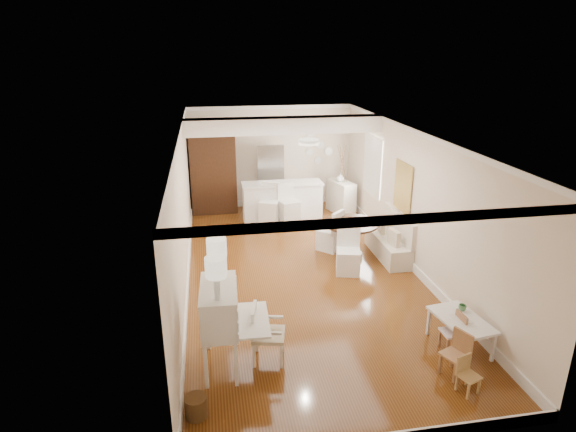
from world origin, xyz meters
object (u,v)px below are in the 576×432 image
object	(u,v)px
secretary_bureau	(220,328)
pantry_cabinet	(213,171)
slip_chair_far	(330,230)
bar_stool_right	(289,206)
kids_chair_a	(455,354)
breakfast_counter	(282,202)
kids_chair_c	(469,376)
bar_stool_left	(269,206)
kids_table	(460,333)
fridge	(283,177)
gustavian_armchair	(268,334)
sideboard	(341,197)
wicker_basket	(196,407)
dining_table	(350,240)
slip_chair_near	(348,250)
kids_chair_b	(452,332)

from	to	relation	value
secretary_bureau	pantry_cabinet	size ratio (longest dim) A/B	0.55
slip_chair_far	bar_stool_right	xyz separation A→B (m)	(-0.66, 1.50, 0.10)
kids_chair_a	breakfast_counter	world-z (taller)	breakfast_counter
kids_chair_a	breakfast_counter	bearing A→B (deg)	168.51
kids_chair_c	bar_stool_right	distance (m)	6.52
bar_stool_left	pantry_cabinet	bearing A→B (deg)	153.87
kids_table	fridge	world-z (taller)	fridge
gustavian_armchair	sideboard	xyz separation A→B (m)	(2.81, 6.18, 0.01)
bar_stool_left	wicker_basket	bearing A→B (deg)	-83.01
gustavian_armchair	slip_chair_far	distance (m)	4.19
kids_chair_a	dining_table	xyz separation A→B (m)	(-0.26, 4.05, 0.07)
slip_chair_far	fridge	xyz separation A→B (m)	(-0.55, 3.06, 0.43)
dining_table	bar_stool_left	size ratio (longest dim) A/B	1.04
secretary_bureau	pantry_cabinet	bearing A→B (deg)	91.67
slip_chair_near	slip_chair_far	bearing A→B (deg)	107.44
pantry_cabinet	fridge	size ratio (longest dim) A/B	1.28
kids_chair_c	breakfast_counter	size ratio (longest dim) A/B	0.25
kids_chair_c	dining_table	world-z (taller)	dining_table
gustavian_armchair	bar_stool_right	size ratio (longest dim) A/B	0.76
gustavian_armchair	kids_chair_a	distance (m)	2.59
dining_table	secretary_bureau	bearing A→B (deg)	-130.98
bar_stool_left	bar_stool_right	world-z (taller)	bar_stool_right
dining_table	kids_chair_a	bearing A→B (deg)	-86.27
gustavian_armchair	kids_chair_b	bearing A→B (deg)	-82.90
gustavian_armchair	slip_chair_far	bearing A→B (deg)	-14.64
slip_chair_near	bar_stool_left	bearing A→B (deg)	127.39
kids_chair_a	breakfast_counter	size ratio (longest dim) A/B	0.32
pantry_cabinet	kids_chair_c	bearing A→B (deg)	-69.06
bar_stool_left	sideboard	distance (m)	2.24
kids_table	dining_table	size ratio (longest dim) A/B	0.84
slip_chair_near	secretary_bureau	bearing A→B (deg)	-121.16
fridge	bar_stool_left	bearing A→B (deg)	-111.80
dining_table	slip_chair_near	xyz separation A→B (m)	(-0.26, -0.72, 0.09)
slip_chair_near	bar_stool_right	bearing A→B (deg)	119.32
kids_table	pantry_cabinet	xyz separation A→B (m)	(-3.44, 7.03, 0.90)
kids_chair_c	pantry_cabinet	size ratio (longest dim) A/B	0.23
wicker_basket	bar_stool_right	bearing A→B (deg)	70.28
slip_chair_near	sideboard	xyz separation A→B (m)	(0.87, 3.63, -0.05)
slip_chair_near	pantry_cabinet	distance (m)	5.02
bar_stool_right	bar_stool_left	bearing A→B (deg)	153.36
pantry_cabinet	wicker_basket	bearing A→B (deg)	-93.29
secretary_bureau	kids_chair_a	distance (m)	3.24
secretary_bureau	kids_chair_a	xyz separation A→B (m)	(3.14, -0.73, -0.30)
kids_table	kids_chair_b	xyz separation A→B (m)	(-0.15, -0.04, 0.06)
slip_chair_near	sideboard	size ratio (longest dim) A/B	1.07
kids_chair_b	fridge	xyz separation A→B (m)	(-1.39, 7.04, 0.59)
kids_chair_c	slip_chair_far	world-z (taller)	slip_chair_far
gustavian_armchair	wicker_basket	world-z (taller)	gustavian_armchair
wicker_basket	bar_stool_left	xyz separation A→B (m)	(1.76, 6.33, 0.42)
slip_chair_far	sideboard	size ratio (longest dim) A/B	1.02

